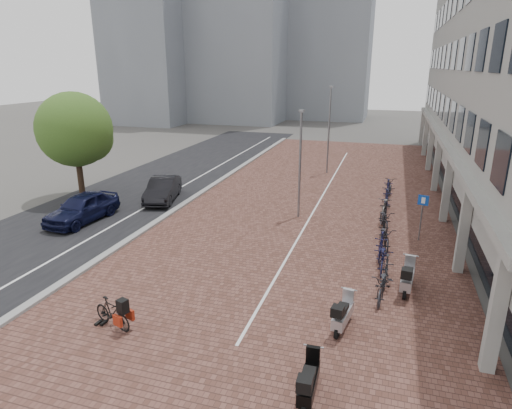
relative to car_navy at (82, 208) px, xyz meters
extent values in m
plane|color=#474442|center=(8.83, -4.57, -0.73)|extent=(140.00, 140.00, 0.00)
cube|color=brown|center=(10.83, 7.43, -0.72)|extent=(14.50, 42.00, 0.04)
cube|color=black|center=(-0.17, 7.43, -0.73)|extent=(8.00, 50.00, 0.03)
cube|color=gray|center=(3.73, 7.43, -0.66)|extent=(0.35, 42.00, 0.14)
cube|color=white|center=(1.83, 7.43, -0.71)|extent=(0.12, 44.00, 0.00)
cube|color=white|center=(11.03, 7.43, -0.70)|extent=(0.10, 30.00, 0.00)
cube|color=black|center=(18.43, 11.43, 0.97)|extent=(0.15, 38.00, 3.20)
cube|color=gray|center=(18.23, 11.43, 2.72)|extent=(1.60, 38.00, 0.30)
cube|color=gray|center=(17.63, -6.57, 0.97)|extent=(0.35, 0.35, 3.40)
cube|color=gray|center=(17.63, -0.57, 0.97)|extent=(0.35, 0.35, 3.40)
cube|color=gray|center=(17.63, 5.43, 0.97)|extent=(0.35, 0.35, 3.40)
cube|color=gray|center=(17.63, 11.43, 0.97)|extent=(0.35, 0.35, 3.40)
cube|color=gray|center=(17.63, 17.43, 0.97)|extent=(0.35, 0.35, 3.40)
cube|color=gray|center=(17.63, 23.43, 0.97)|extent=(0.35, 0.35, 3.40)
cube|color=gray|center=(17.63, 29.43, 0.97)|extent=(0.35, 0.35, 3.40)
cube|color=gray|center=(-7.17, 43.43, 15.27)|extent=(14.00, 12.00, 32.00)
cube|color=gray|center=(4.83, 50.43, 12.27)|extent=(12.00, 10.00, 26.00)
cube|color=gray|center=(-17.17, 37.43, 9.27)|extent=(10.00, 10.00, 20.00)
imported|color=black|center=(0.00, 0.00, 0.00)|extent=(2.01, 4.41, 1.47)
imported|color=black|center=(2.15, 4.46, -0.05)|extent=(2.49, 4.38, 1.37)
imported|color=black|center=(7.09, -7.73, -0.26)|extent=(1.63, 0.91, 0.94)
cube|color=black|center=(7.09, -7.73, 0.16)|extent=(0.35, 0.34, 0.42)
cube|color=#9A2510|center=(6.87, -7.73, -0.21)|extent=(0.34, 0.19, 0.33)
cube|color=#9A2510|center=(7.31, -7.73, -0.21)|extent=(0.34, 0.19, 0.33)
cylinder|color=slate|center=(16.33, 2.32, 0.26)|extent=(0.07, 0.07, 1.99)
cube|color=#0D3DA9|center=(16.33, 2.29, 1.21)|extent=(0.45, 0.15, 0.45)
cylinder|color=slate|center=(10.41, 3.90, 2.02)|extent=(0.12, 0.12, 5.51)
cylinder|color=slate|center=(10.39, 14.20, 2.37)|extent=(0.12, 0.12, 6.20)
cylinder|color=#382619|center=(-2.81, 3.54, 0.64)|extent=(0.35, 0.35, 2.74)
sphere|color=#36561D|center=(-2.81, 3.54, 3.38)|extent=(4.31, 4.31, 4.31)
sphere|color=#36561D|center=(-2.32, 4.13, 2.79)|extent=(2.74, 2.74, 2.74)
imported|color=#232328|center=(14.89, -3.57, -0.22)|extent=(0.86, 2.02, 1.04)
imported|color=black|center=(14.97, -2.42, -0.21)|extent=(0.56, 1.77, 1.05)
imported|color=black|center=(14.83, -1.27, -0.22)|extent=(0.71, 1.98, 1.04)
imported|color=#131335|center=(14.72, -0.12, -0.21)|extent=(0.58, 1.77, 1.05)
imported|color=black|center=(14.85, 1.03, -0.22)|extent=(1.00, 2.06, 1.04)
imported|color=black|center=(14.77, 2.18, -0.21)|extent=(0.52, 1.76, 1.05)
imported|color=#232227|center=(14.76, 3.33, -0.22)|extent=(1.04, 2.06, 1.04)
imported|color=black|center=(14.77, 4.48, -0.21)|extent=(0.60, 1.77, 1.05)
imported|color=#5D5A55|center=(14.76, 5.63, -0.22)|extent=(0.86, 2.02, 1.04)
imported|color=black|center=(14.79, 6.78, -0.21)|extent=(0.60, 1.78, 1.05)
imported|color=black|center=(14.83, 7.93, -0.22)|extent=(0.74, 1.99, 1.04)
imported|color=#141438|center=(14.81, 9.08, -0.21)|extent=(0.53, 1.76, 1.05)
imported|color=#222328|center=(14.89, 10.23, -0.22)|extent=(0.88, 2.03, 1.04)
camera|label=1|loc=(14.68, -17.50, 6.90)|focal=30.57mm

